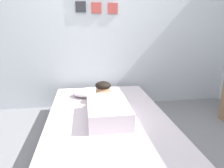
% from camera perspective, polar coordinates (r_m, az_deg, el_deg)
% --- Properties ---
extents(ground_plane, '(12.85, 12.85, 0.00)m').
position_cam_1_polar(ground_plane, '(2.17, -0.75, -20.43)').
color(ground_plane, gray).
extents(back_wall, '(4.43, 0.12, 2.50)m').
position_cam_1_polar(back_wall, '(3.27, -4.39, 15.37)').
color(back_wall, silver).
rests_on(back_wall, ground).
extents(bed, '(1.32, 2.08, 0.35)m').
position_cam_1_polar(bed, '(2.36, -1.37, -12.25)').
color(bed, '#4C4742').
rests_on(bed, ground).
extents(pillow, '(0.52, 0.32, 0.11)m').
position_cam_1_polar(pillow, '(2.82, -5.79, -2.32)').
color(pillow, silver).
rests_on(pillow, bed).
extents(person_lying, '(0.43, 0.92, 0.27)m').
position_cam_1_polar(person_lying, '(2.24, -1.57, -5.81)').
color(person_lying, silver).
rests_on(person_lying, bed).
extents(coffee_cup, '(0.12, 0.09, 0.07)m').
position_cam_1_polar(coffee_cup, '(2.65, -0.67, -3.85)').
color(coffee_cup, white).
rests_on(coffee_cup, bed).
extents(cell_phone, '(0.07, 0.14, 0.01)m').
position_cam_1_polar(cell_phone, '(2.33, -0.90, -7.68)').
color(cell_phone, black).
rests_on(cell_phone, bed).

